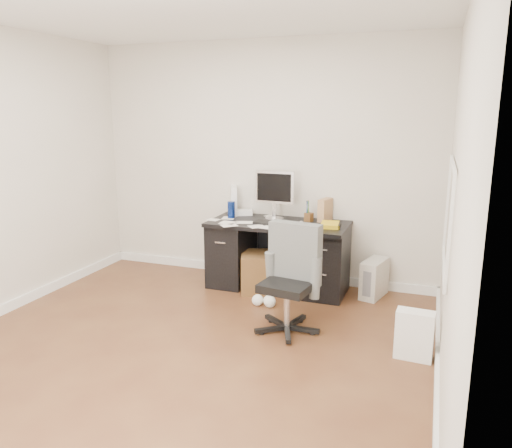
{
  "coord_description": "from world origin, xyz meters",
  "views": [
    {
      "loc": [
        1.87,
        -3.37,
        1.94
      ],
      "look_at": [
        0.21,
        1.2,
        0.82
      ],
      "focal_mm": 35.0,
      "sensor_mm": 36.0,
      "label": 1
    }
  ],
  "objects_px": {
    "wicker_basket": "(261,272)",
    "office_chair": "(287,280)",
    "desk": "(278,253)",
    "lcd_monitor": "(275,195)",
    "keyboard": "(274,223)",
    "pc_tower": "(374,278)"
  },
  "relations": [
    {
      "from": "desk",
      "to": "keyboard",
      "type": "relative_size",
      "value": 3.44
    },
    {
      "from": "keyboard",
      "to": "wicker_basket",
      "type": "relative_size",
      "value": 1.04
    },
    {
      "from": "lcd_monitor",
      "to": "pc_tower",
      "type": "relative_size",
      "value": 1.37
    },
    {
      "from": "wicker_basket",
      "to": "office_chair",
      "type": "bearing_deg",
      "value": -57.82
    },
    {
      "from": "keyboard",
      "to": "wicker_basket",
      "type": "distance_m",
      "value": 0.57
    },
    {
      "from": "desk",
      "to": "keyboard",
      "type": "bearing_deg",
      "value": -91.95
    },
    {
      "from": "desk",
      "to": "wicker_basket",
      "type": "distance_m",
      "value": 0.28
    },
    {
      "from": "desk",
      "to": "lcd_monitor",
      "type": "relative_size",
      "value": 2.72
    },
    {
      "from": "wicker_basket",
      "to": "pc_tower",
      "type": "bearing_deg",
      "value": 11.22
    },
    {
      "from": "keyboard",
      "to": "wicker_basket",
      "type": "xyz_separation_m",
      "value": [
        -0.15,
        -0.01,
        -0.55
      ]
    },
    {
      "from": "desk",
      "to": "pc_tower",
      "type": "height_order",
      "value": "desk"
    },
    {
      "from": "desk",
      "to": "lcd_monitor",
      "type": "bearing_deg",
      "value": 126.69
    },
    {
      "from": "lcd_monitor",
      "to": "desk",
      "type": "bearing_deg",
      "value": -53.42
    },
    {
      "from": "keyboard",
      "to": "pc_tower",
      "type": "distance_m",
      "value": 1.2
    },
    {
      "from": "desk",
      "to": "pc_tower",
      "type": "relative_size",
      "value": 3.74
    },
    {
      "from": "desk",
      "to": "wicker_basket",
      "type": "bearing_deg",
      "value": -137.61
    },
    {
      "from": "office_chair",
      "to": "pc_tower",
      "type": "distance_m",
      "value": 1.32
    },
    {
      "from": "wicker_basket",
      "to": "desk",
      "type": "bearing_deg",
      "value": 42.39
    },
    {
      "from": "wicker_basket",
      "to": "keyboard",
      "type": "bearing_deg",
      "value": 5.61
    },
    {
      "from": "keyboard",
      "to": "wicker_basket",
      "type": "height_order",
      "value": "keyboard"
    },
    {
      "from": "desk",
      "to": "lcd_monitor",
      "type": "distance_m",
      "value": 0.64
    },
    {
      "from": "lcd_monitor",
      "to": "office_chair",
      "type": "bearing_deg",
      "value": -66.81
    }
  ]
}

